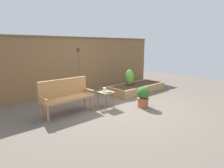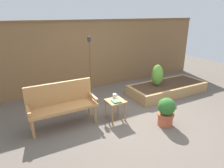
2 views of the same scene
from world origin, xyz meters
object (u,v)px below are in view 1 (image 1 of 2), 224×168
Objects in this scene: cup_on_table at (104,89)px; potted_boxwood at (143,96)px; tiki_torch at (79,64)px; shrub_near_bench at (129,77)px; book_on_table at (107,92)px; side_table at (106,95)px; garden_bench at (66,94)px.

potted_boxwood reaches higher than cup_on_table.
tiki_torch reaches higher than cup_on_table.
tiki_torch is (-1.79, 0.76, 0.58)m from shrub_near_bench.
shrub_near_bench reaches higher than book_on_table.
cup_on_table reaches higher than side_table.
garden_bench is 1.71m from tiki_torch.
garden_bench reaches higher than potted_boxwood.
shrub_near_bench is (1.83, 0.79, 0.12)m from book_on_table.
cup_on_table is at bearing -161.70° from shrub_near_bench.
garden_bench is 11.24× the size of cup_on_table.
potted_boxwood is 2.51m from tiki_torch.
side_table is 1.96m from shrub_near_bench.
side_table is at bearing -19.27° from garden_bench.
shrub_near_bench is at bearing 28.31° from book_on_table.
side_table is 0.20m from cup_on_table.
book_on_table is (-0.07, -0.21, -0.04)m from cup_on_table.
garden_bench is 0.82× the size of tiki_torch.
shrub_near_bench is at bearing 18.30° from cup_on_table.
book_on_table is at bearing -109.04° from cup_on_table.
garden_bench is 1.19m from book_on_table.
potted_boxwood is (0.79, -0.87, -0.19)m from cup_on_table.
cup_on_table is (0.05, 0.14, 0.13)m from side_table.
book_on_table is 2.00m from shrub_near_bench.
garden_bench is at bearing 167.72° from cup_on_table.
side_table is 3.75× the size of cup_on_table.
cup_on_table is 0.07× the size of tiki_torch.
cup_on_table is at bearing 132.24° from potted_boxwood.
side_table is 0.75× the size of potted_boxwood.
shrub_near_bench is (1.82, 0.72, 0.22)m from side_table.
shrub_near_bench reaches higher than side_table.
side_table is at bearing -158.43° from shrub_near_bench.
potted_boxwood is at bearing -29.83° from garden_bench.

